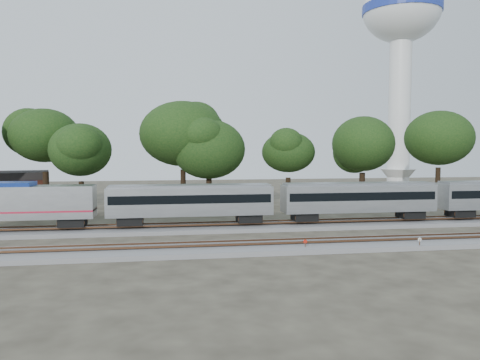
% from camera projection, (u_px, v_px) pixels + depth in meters
% --- Properties ---
extents(ground, '(160.00, 160.00, 0.00)m').
position_uv_depth(ground, '(269.00, 240.00, 42.78)').
color(ground, '#383328').
rests_on(ground, ground).
extents(track_far, '(160.00, 5.00, 0.73)m').
position_uv_depth(track_far, '(257.00, 226.00, 48.68)').
color(track_far, slate).
rests_on(track_far, ground).
extents(track_near, '(160.00, 5.00, 0.73)m').
position_uv_depth(track_near, '(279.00, 247.00, 38.83)').
color(track_near, slate).
rests_on(track_near, ground).
extents(train, '(86.57, 2.98, 4.39)m').
position_uv_depth(train, '(360.00, 197.00, 50.22)').
color(train, silver).
rests_on(train, ground).
extents(switch_stand_red, '(0.31, 0.07, 0.99)m').
position_uv_depth(switch_stand_red, '(305.00, 244.00, 37.82)').
color(switch_stand_red, '#512D19').
rests_on(switch_stand_red, ground).
extents(switch_stand_white, '(0.34, 0.07, 1.06)m').
position_uv_depth(switch_stand_white, '(420.00, 242.00, 38.33)').
color(switch_stand_white, '#512D19').
rests_on(switch_stand_white, ground).
extents(switch_lever, '(0.53, 0.35, 0.30)m').
position_uv_depth(switch_lever, '(372.00, 249.00, 38.27)').
color(switch_lever, '#512D19').
rests_on(switch_lever, ground).
extents(water_tower, '(14.85, 14.85, 41.12)m').
position_uv_depth(water_tower, '(401.00, 33.00, 90.02)').
color(water_tower, silver).
rests_on(water_tower, ground).
extents(brick_building, '(12.12, 9.65, 5.19)m').
position_uv_depth(brick_building, '(5.00, 191.00, 62.35)').
color(brick_building, brown).
rests_on(brick_building, ground).
extents(tree_1, '(10.09, 10.09, 14.23)m').
position_uv_depth(tree_1, '(45.00, 136.00, 59.11)').
color(tree_1, black).
rests_on(tree_1, ground).
extents(tree_2, '(8.28, 8.28, 11.67)m').
position_uv_depth(tree_2, '(81.00, 150.00, 55.65)').
color(tree_2, black).
rests_on(tree_2, ground).
extents(tree_3, '(10.38, 10.38, 14.64)m').
position_uv_depth(tree_3, '(183.00, 134.00, 61.51)').
color(tree_3, black).
rests_on(tree_3, ground).
extents(tree_4, '(8.33, 8.33, 11.75)m').
position_uv_depth(tree_4, '(209.00, 149.00, 59.80)').
color(tree_4, black).
rests_on(tree_4, ground).
extents(tree_5, '(7.90, 7.90, 11.13)m').
position_uv_depth(tree_5, '(288.00, 152.00, 65.47)').
color(tree_5, black).
rests_on(tree_5, ground).
extents(tree_6, '(9.09, 9.09, 12.81)m').
position_uv_depth(tree_6, '(363.00, 144.00, 66.39)').
color(tree_6, black).
rests_on(tree_6, ground).
extents(tree_7, '(10.04, 10.04, 14.15)m').
position_uv_depth(tree_7, '(439.00, 138.00, 72.11)').
color(tree_7, black).
rests_on(tree_7, ground).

